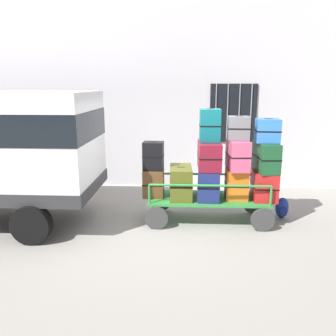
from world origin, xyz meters
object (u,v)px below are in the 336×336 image
Objects in this scene: luggage_cart at (208,202)px; suitcase_midleft_bottom at (181,182)px; suitcase_midright_bottom at (236,184)px; suitcase_right_bottom at (264,184)px; suitcase_center_top at (210,125)px; backpack at (282,208)px; suitcase_right_top at (268,131)px; suitcase_center_middle at (209,155)px; suitcase_midright_top at (239,128)px; suitcase_midright_middle at (238,155)px; suitcase_left_bottom at (153,183)px; suitcase_right_middle at (266,157)px; suitcase_center_bottom at (208,183)px; suitcase_left_middle at (153,156)px.

suitcase_midleft_bottom is at bearing -177.22° from luggage_cart.
suitcase_midright_bottom is 0.56m from suitcase_right_bottom.
suitcase_center_top reaches higher than backpack.
suitcase_midleft_bottom is at bearing -178.63° from suitcase_right_top.
suitcase_center_middle is 0.80m from suitcase_midright_bottom.
suitcase_midright_top reaches higher than suitcase_right_bottom.
luggage_cart is 1.59m from backpack.
suitcase_center_top is at bearing 174.49° from suitcase_midright_middle.
suitcase_midright_middle reaches higher than suitcase_left_bottom.
suitcase_midright_top is 1.04× the size of backpack.
luggage_cart is at bearing -179.96° from suitcase_right_middle.
suitcase_midleft_bottom is 1.77× the size of suitcase_midright_top.
suitcase_center_bottom is 1.54m from suitcase_right_top.
suitcase_right_bottom is (1.66, 0.05, -0.03)m from suitcase_midleft_bottom.
suitcase_center_top is 1.40× the size of suitcase_midright_top.
suitcase_midright_middle is (0.55, -0.01, 0.02)m from suitcase_center_middle.
suitcase_right_middle is at bearing -153.58° from backpack.
suitcase_center_bottom is (1.11, -0.04, -0.55)m from suitcase_left_middle.
luggage_cart is 1.84m from suitcase_right_top.
suitcase_right_middle is (2.22, -0.02, 0.01)m from suitcase_left_middle.
suitcase_center_bottom is 1.24m from suitcase_right_middle.
suitcase_right_middle is (1.11, 0.01, -0.02)m from suitcase_center_middle.
suitcase_center_middle is 1.25× the size of suitcase_center_top.
suitcase_center_top is 2.34m from backpack.
backpack is at bearing 7.09° from suitcase_center_top.
suitcase_left_bottom is 1.11m from suitcase_center_bottom.
suitcase_center_bottom reaches higher than backpack.
suitcase_right_middle is at bearing -0.59° from suitcase_left_middle.
suitcase_center_middle is (0.00, -0.01, 0.97)m from luggage_cart.
suitcase_right_middle is at bearing 0.95° from suitcase_midleft_bottom.
suitcase_left_middle is 2.28m from suitcase_right_top.
suitcase_midleft_bottom reaches higher than suitcase_right_bottom.
backpack is (2.67, 0.21, -0.56)m from suitcase_left_bottom.
backpack is at bearing 13.83° from suitcase_midright_middle.
suitcase_left_middle is at bearing 179.82° from suitcase_midright_top.
suitcase_right_top is (1.11, 0.02, 0.50)m from suitcase_center_middle.
suitcase_right_top is at bearing -0.28° from suitcase_left_middle.
suitcase_midright_middle is 0.83m from suitcase_right_bottom.
suitcase_midright_top is (-0.00, 0.04, 1.11)m from suitcase_midright_bottom.
suitcase_midright_top reaches higher than suitcase_left_bottom.
suitcase_center_top reaches higher than suitcase_right_top.
suitcase_midright_bottom is at bearing -5.33° from suitcase_center_top.
suitcase_midright_middle is 0.86× the size of suitcase_right_bottom.
suitcase_midright_top is 0.56× the size of suitcase_right_bottom.
suitcase_right_middle is at bearing 1.12° from suitcase_center_bottom.
suitcase_midleft_bottom reaches higher than luggage_cart.
suitcase_midright_bottom is (0.55, -0.00, -0.00)m from suitcase_center_bottom.
suitcase_midleft_bottom is at bearing -179.80° from suitcase_midright_middle.
suitcase_center_top is at bearing 90.00° from luggage_cart.
suitcase_left_bottom is 1.62m from suitcase_center_top.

